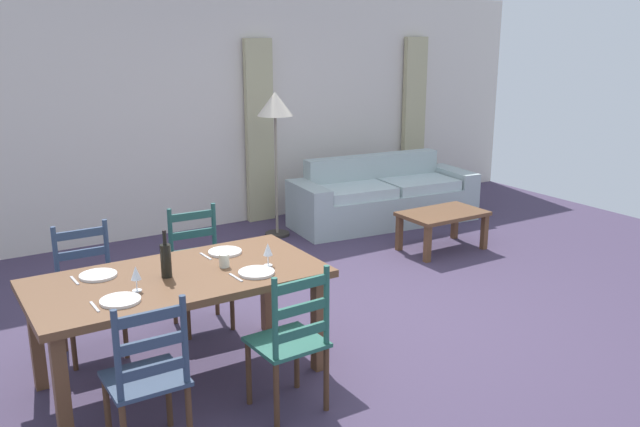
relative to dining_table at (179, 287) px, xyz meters
name	(u,v)px	position (x,y,z in m)	size (l,w,h in m)	color
ground_plane	(358,324)	(1.53, 0.11, -0.67)	(9.60, 9.60, 0.02)	#41344E
wall_far	(196,114)	(1.53, 3.41, 0.69)	(9.60, 0.16, 2.70)	silver
curtain_panel_left	(259,132)	(2.28, 3.27, 0.44)	(0.35, 0.08, 2.20)	tan
curtain_panel_right	(414,118)	(4.68, 3.27, 0.44)	(0.35, 0.08, 2.20)	tan
dining_table	(179,287)	(0.00, 0.00, 0.00)	(1.90, 0.96, 0.75)	brown
dining_chair_near_left	(148,378)	(-0.46, -0.73, -0.19)	(0.42, 0.40, 0.96)	#2D3D56
dining_chair_near_right	(291,341)	(0.43, -0.75, -0.19)	(0.44, 0.42, 0.96)	#245B4D
dining_chair_far_left	(89,291)	(-0.42, 0.73, -0.19)	(0.43, 0.41, 0.96)	#304462
dining_chair_far_right	(199,268)	(0.45, 0.76, -0.19)	(0.44, 0.42, 0.96)	#22504C
dinner_plate_near_left	(120,300)	(-0.45, -0.25, 0.10)	(0.24, 0.24, 0.02)	white
fork_near_left	(95,307)	(-0.60, -0.25, 0.09)	(0.02, 0.17, 0.01)	silver
dinner_plate_near_right	(256,272)	(0.45, -0.25, 0.10)	(0.24, 0.24, 0.02)	white
fork_near_right	(236,277)	(0.30, -0.25, 0.09)	(0.02, 0.17, 0.01)	silver
dinner_plate_far_left	(98,275)	(-0.45, 0.25, 0.10)	(0.24, 0.24, 0.02)	white
fork_far_left	(75,280)	(-0.60, 0.25, 0.09)	(0.02, 0.17, 0.01)	silver
dinner_plate_far_right	(225,252)	(0.45, 0.25, 0.10)	(0.24, 0.24, 0.02)	white
fork_far_right	(206,256)	(0.30, 0.25, 0.09)	(0.02, 0.17, 0.01)	silver
wine_bottle	(166,260)	(-0.07, 0.01, 0.20)	(0.07, 0.07, 0.32)	black
wine_glass_near_left	(136,274)	(-0.31, -0.13, 0.20)	(0.06, 0.06, 0.16)	white
wine_glass_near_right	(268,250)	(0.59, -0.15, 0.20)	(0.06, 0.06, 0.16)	white
coffee_cup_primary	(224,261)	(0.32, -0.02, 0.13)	(0.07, 0.07, 0.09)	silver
couch	(381,199)	(3.49, 2.39, -0.37)	(2.35, 1.03, 0.80)	#A2B2B2
coffee_table	(443,218)	(3.39, 1.18, -0.31)	(0.90, 0.56, 0.42)	brown
standing_lamp	(275,113)	(2.13, 2.58, 0.75)	(0.40, 0.40, 1.64)	#332D28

